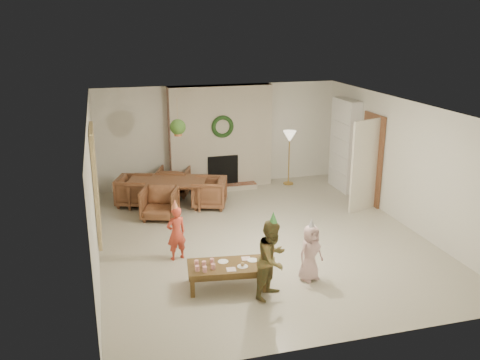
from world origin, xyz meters
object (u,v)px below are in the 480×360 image
object	(u,v)px
dining_chair_near	(160,203)
coffee_table_top	(227,266)
child_plaid	(272,259)
dining_table	(167,193)
dining_chair_far	(174,181)
child_pink	(310,253)
dining_chair_left	(134,191)
dining_chair_right	(209,193)
child_red	(176,233)

from	to	relation	value
dining_chair_near	coffee_table_top	distance (m)	3.24
dining_chair_near	child_plaid	world-z (taller)	child_plaid
dining_table	child_plaid	world-z (taller)	child_plaid
dining_chair_far	child_pink	bearing A→B (deg)	127.00
dining_chair_left	coffee_table_top	xyz separation A→B (m)	(1.12, -4.13, 0.01)
dining_chair_far	dining_chair_right	xyz separation A→B (m)	(0.64, -1.02, 0.00)
dining_chair_left	child_pink	xyz separation A→B (m)	(2.45, -4.25, 0.13)
dining_chair_right	child_pink	xyz separation A→B (m)	(0.86, -3.69, 0.13)
dining_chair_far	child_red	size ratio (longest dim) A/B	0.76
coffee_table_top	child_red	xyz separation A→B (m)	(-0.61, 1.17, 0.14)
dining_chair_near	child_red	bearing A→B (deg)	-69.15
dining_chair_near	child_red	xyz separation A→B (m)	(0.05, -2.00, 0.15)
child_plaid	child_pink	bearing A→B (deg)	-15.84
dining_chair_far	dining_chair_right	world-z (taller)	same
dining_chair_far	child_red	world-z (taller)	child_red
dining_table	child_plaid	distance (m)	4.46
dining_chair_right	coffee_table_top	distance (m)	3.60
dining_table	dining_chair_far	size ratio (longest dim) A/B	2.34
dining_chair_right	child_pink	distance (m)	3.79
child_pink	dining_chair_right	bearing A→B (deg)	83.50
coffee_table_top	child_plaid	bearing A→B (deg)	-30.17
child_red	child_pink	xyz separation A→B (m)	(1.94, -1.29, -0.02)
dining_chair_near	child_red	distance (m)	2.01
dining_chair_far	dining_chair_right	size ratio (longest dim) A/B	1.00
dining_chair_near	coffee_table_top	world-z (taller)	dining_chair_near
dining_chair_far	coffee_table_top	world-z (taller)	dining_chair_far
dining_chair_left	coffee_table_top	distance (m)	4.28
dining_table	dining_chair_near	bearing A→B (deg)	-90.00
dining_chair_left	child_red	world-z (taller)	child_red
dining_chair_far	child_red	xyz separation A→B (m)	(-0.45, -3.42, 0.15)
dining_chair_near	dining_chair_left	bearing A→B (deg)	135.00
dining_chair_far	child_pink	size ratio (longest dim) A/B	0.79
child_pink	child_plaid	bearing A→B (deg)	-175.63
dining_chair_near	child_red	size ratio (longest dim) A/B	0.76
child_plaid	child_pink	distance (m)	0.83
child_red	child_plaid	size ratio (longest dim) A/B	0.80
dining_table	child_pink	xyz separation A→B (m)	(1.74, -4.00, 0.16)
dining_chair_far	dining_chair_right	distance (m)	1.20
dining_chair_left	child_pink	bearing A→B (deg)	-130.60
dining_chair_near	dining_table	bearing A→B (deg)	90.00
child_pink	coffee_table_top	bearing A→B (deg)	155.48
child_plaid	child_red	bearing A→B (deg)	86.57
child_red	dining_chair_right	bearing A→B (deg)	-130.71
dining_table	dining_chair_left	size ratio (longest dim) A/B	2.34
child_plaid	dining_table	bearing A→B (deg)	63.12
child_red	child_pink	distance (m)	2.33
coffee_table_top	child_red	distance (m)	1.33
dining_chair_right	dining_table	bearing A→B (deg)	-90.00
dining_chair_near	dining_chair_right	size ratio (longest dim) A/B	1.00
dining_chair_far	coffee_table_top	size ratio (longest dim) A/B	0.60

